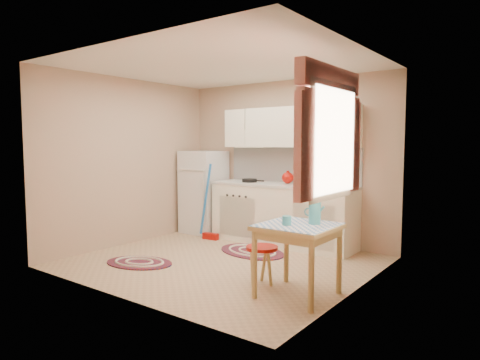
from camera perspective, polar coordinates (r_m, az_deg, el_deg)
name	(u,v)px	position (r m, az deg, el deg)	size (l,w,h in m)	color
room_shell	(242,138)	(5.52, 0.33, 5.61)	(3.64, 3.60, 2.52)	tan
fridge	(204,192)	(7.33, -4.85, -1.59)	(0.65, 0.60, 1.40)	silver
broom	(210,202)	(6.79, -3.98, -2.96)	(0.28, 0.12, 1.20)	blue
base_cabinets	(282,215)	(6.52, 5.59, -4.73)	(2.25, 0.60, 0.88)	white
countertop	(282,185)	(6.45, 5.63, -0.70)	(2.27, 0.62, 0.04)	beige
frying_pan	(249,181)	(6.72, 1.27, -0.07)	(0.23, 0.23, 0.05)	black
red_kettle	(288,178)	(6.40, 6.37, 0.29)	(0.19, 0.17, 0.19)	#9C0D05
red_canister	(305,180)	(6.26, 8.68, 0.01)	(0.10, 0.10, 0.16)	#9C0D05
table	(298,261)	(4.39, 7.68, -10.60)	(0.72, 0.72, 0.72)	tan
stool	(262,265)	(4.73, 2.94, -11.29)	(0.35, 0.35, 0.42)	#9C0D05
coffee_pot	(315,210)	(4.33, 9.93, -3.94)	(0.15, 0.13, 0.30)	teal
mug	(287,221)	(4.24, 6.25, -5.43)	(0.09, 0.09, 0.10)	teal
rug_center	(252,251)	(6.11, 1.60, -9.51)	(1.06, 0.71, 0.02)	maroon
rug_left	(139,263)	(5.71, -13.28, -10.68)	(0.89, 0.60, 0.02)	maroon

